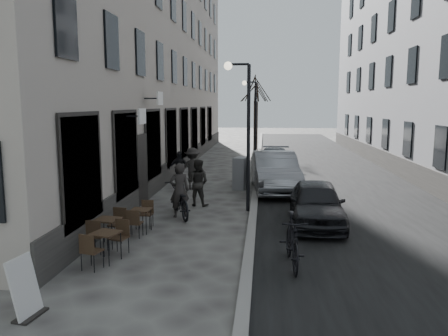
% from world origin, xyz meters
% --- Properties ---
extents(ground, '(120.00, 120.00, 0.00)m').
position_xyz_m(ground, '(0.00, 0.00, 0.00)').
color(ground, '#3E3B39').
rests_on(ground, ground).
extents(road, '(7.30, 60.00, 0.00)m').
position_xyz_m(road, '(3.85, 16.00, 0.00)').
color(road, black).
rests_on(road, ground).
extents(kerb, '(0.25, 60.00, 0.12)m').
position_xyz_m(kerb, '(0.20, 16.00, 0.06)').
color(kerb, gray).
rests_on(kerb, ground).
extents(building_left, '(4.00, 35.00, 16.00)m').
position_xyz_m(building_left, '(-6.00, 16.50, 8.00)').
color(building_left, '#A39789').
rests_on(building_left, ground).
extents(building_right, '(4.00, 35.00, 16.00)m').
position_xyz_m(building_right, '(9.50, 16.50, 8.00)').
color(building_right, gray).
rests_on(building_right, ground).
extents(streetlamp_near, '(0.90, 0.28, 5.09)m').
position_xyz_m(streetlamp_near, '(-0.17, 6.00, 3.16)').
color(streetlamp_near, black).
rests_on(streetlamp_near, ground).
extents(streetlamp_far, '(0.90, 0.28, 5.09)m').
position_xyz_m(streetlamp_far, '(-0.17, 18.00, 3.16)').
color(streetlamp_far, black).
rests_on(streetlamp_far, ground).
extents(tree_near, '(2.40, 2.40, 5.70)m').
position_xyz_m(tree_near, '(-0.10, 21.00, 4.66)').
color(tree_near, black).
rests_on(tree_near, ground).
extents(tree_far, '(2.40, 2.40, 5.70)m').
position_xyz_m(tree_far, '(-0.10, 27.00, 4.66)').
color(tree_far, black).
rests_on(tree_far, ground).
extents(bistro_set_a, '(0.76, 1.49, 0.85)m').
position_xyz_m(bistro_set_a, '(-3.14, 0.75, 0.44)').
color(bistro_set_a, '#301F15').
rests_on(bistro_set_a, ground).
extents(bistro_set_b, '(0.67, 1.50, 0.86)m').
position_xyz_m(bistro_set_b, '(-3.51, 1.87, 0.44)').
color(bistro_set_b, '#301F15').
rests_on(bistro_set_b, ground).
extents(bistro_set_c, '(0.58, 1.37, 0.80)m').
position_xyz_m(bistro_set_c, '(-3.00, 3.17, 0.41)').
color(bistro_set_c, '#301F15').
rests_on(bistro_set_c, ground).
extents(sign_board, '(0.45, 0.66, 1.07)m').
position_xyz_m(sign_board, '(-3.57, -2.00, 0.43)').
color(sign_board, black).
rests_on(sign_board, ground).
extents(utility_cabinet, '(0.72, 1.02, 1.39)m').
position_xyz_m(utility_cabinet, '(-0.45, 10.00, 0.70)').
color(utility_cabinet, slate).
rests_on(utility_cabinet, ground).
extents(bicycle, '(1.52, 2.20, 1.09)m').
position_xyz_m(bicycle, '(-2.21, 4.99, 0.55)').
color(bicycle, black).
rests_on(bicycle, ground).
extents(cyclist_rider, '(0.77, 0.66, 1.79)m').
position_xyz_m(cyclist_rider, '(-2.21, 4.99, 0.90)').
color(cyclist_rider, '#282523').
rests_on(cyclist_rider, ground).
extents(pedestrian_near, '(0.96, 0.83, 1.71)m').
position_xyz_m(pedestrian_near, '(-1.86, 6.64, 0.86)').
color(pedestrian_near, black).
rests_on(pedestrian_near, ground).
extents(pedestrian_mid, '(1.22, 0.77, 1.82)m').
position_xyz_m(pedestrian_mid, '(-2.56, 9.72, 0.91)').
color(pedestrian_mid, black).
rests_on(pedestrian_mid, ground).
extents(pedestrian_far, '(1.01, 0.74, 1.59)m').
position_xyz_m(pedestrian_far, '(-3.28, 10.36, 0.80)').
color(pedestrian_far, black).
rests_on(pedestrian_far, ground).
extents(car_near, '(1.76, 4.02, 1.35)m').
position_xyz_m(car_near, '(2.16, 4.46, 0.68)').
color(car_near, black).
rests_on(car_near, ground).
extents(car_mid, '(2.22, 5.19, 1.66)m').
position_xyz_m(car_mid, '(1.00, 9.66, 0.83)').
color(car_mid, gray).
rests_on(car_mid, ground).
extents(car_far, '(2.22, 4.58, 1.29)m').
position_xyz_m(car_far, '(1.04, 14.90, 0.64)').
color(car_far, '#383C42').
rests_on(car_far, ground).
extents(moped, '(0.68, 2.04, 1.21)m').
position_xyz_m(moped, '(1.20, 0.84, 0.60)').
color(moped, black).
rests_on(moped, ground).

